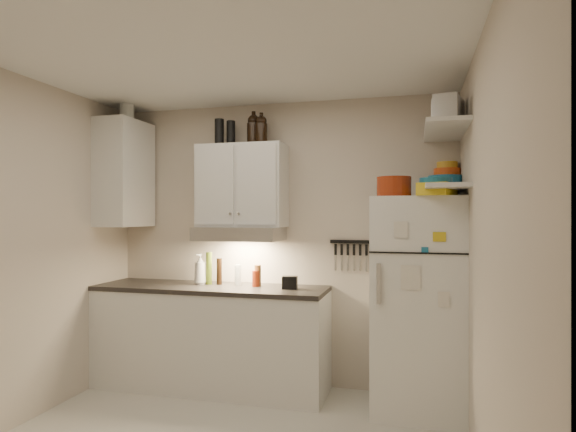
# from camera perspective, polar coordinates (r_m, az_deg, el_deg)

# --- Properties ---
(ceiling) EXTENTS (3.20, 3.00, 0.02)m
(ceiling) POSITION_cam_1_polar(r_m,az_deg,el_deg) (3.24, -8.88, 19.08)
(ceiling) COLOR white
(ceiling) RESTS_ON ground
(back_wall) EXTENTS (3.20, 0.02, 2.60)m
(back_wall) POSITION_cam_1_polar(r_m,az_deg,el_deg) (4.49, -1.08, -3.19)
(back_wall) COLOR beige
(back_wall) RESTS_ON ground
(left_wall) EXTENTS (0.02, 3.00, 2.60)m
(left_wall) POSITION_cam_1_polar(r_m,az_deg,el_deg) (4.00, -30.52, -3.58)
(left_wall) COLOR beige
(left_wall) RESTS_ON ground
(right_wall) EXTENTS (0.02, 3.00, 2.60)m
(right_wall) POSITION_cam_1_polar(r_m,az_deg,el_deg) (2.84, 22.51, -5.06)
(right_wall) COLOR beige
(right_wall) RESTS_ON ground
(base_cabinet) EXTENTS (2.10, 0.60, 0.88)m
(base_cabinet) POSITION_cam_1_polar(r_m,az_deg,el_deg) (4.52, -9.13, -14.20)
(base_cabinet) COLOR silver
(base_cabinet) RESTS_ON floor
(countertop) EXTENTS (2.10, 0.62, 0.04)m
(countertop) POSITION_cam_1_polar(r_m,az_deg,el_deg) (4.43, -9.14, -8.43)
(countertop) COLOR #272321
(countertop) RESTS_ON base_cabinet
(upper_cabinet) EXTENTS (0.80, 0.33, 0.75)m
(upper_cabinet) POSITION_cam_1_polar(r_m,az_deg,el_deg) (4.42, -5.46, 3.57)
(upper_cabinet) COLOR silver
(upper_cabinet) RESTS_ON back_wall
(side_cabinet) EXTENTS (0.33, 0.55, 1.00)m
(side_cabinet) POSITION_cam_1_polar(r_m,az_deg,el_deg) (4.83, -18.81, 4.75)
(side_cabinet) COLOR silver
(side_cabinet) RESTS_ON left_wall
(range_hood) EXTENTS (0.76, 0.46, 0.12)m
(range_hood) POSITION_cam_1_polar(r_m,az_deg,el_deg) (4.36, -5.75, -2.10)
(range_hood) COLOR silver
(range_hood) RESTS_ON back_wall
(fridge) EXTENTS (0.70, 0.68, 1.70)m
(fridge) POSITION_cam_1_polar(r_m,az_deg,el_deg) (4.03, 15.11, -10.01)
(fridge) COLOR white
(fridge) RESTS_ON floor
(shelf_hi) EXTENTS (0.30, 0.95, 0.03)m
(shelf_hi) POSITION_cam_1_polar(r_m,az_deg,el_deg) (3.89, 18.10, 9.62)
(shelf_hi) COLOR silver
(shelf_hi) RESTS_ON right_wall
(shelf_lo) EXTENTS (0.30, 0.95, 0.03)m
(shelf_lo) POSITION_cam_1_polar(r_m,az_deg,el_deg) (3.84, 18.10, 3.13)
(shelf_lo) COLOR silver
(shelf_lo) RESTS_ON right_wall
(knife_strip) EXTENTS (0.42, 0.02, 0.03)m
(knife_strip) POSITION_cam_1_polar(r_m,az_deg,el_deg) (4.33, 7.78, -3.04)
(knife_strip) COLOR black
(knife_strip) RESTS_ON back_wall
(dutch_oven) EXTENTS (0.32, 0.32, 0.15)m
(dutch_oven) POSITION_cam_1_polar(r_m,az_deg,el_deg) (3.81, 12.44, 3.40)
(dutch_oven) COLOR maroon
(dutch_oven) RESTS_ON fridge
(book_stack) EXTENTS (0.31, 0.34, 0.09)m
(book_stack) POSITION_cam_1_polar(r_m,az_deg,el_deg) (3.72, 17.26, 3.03)
(book_stack) COLOR gold
(book_stack) RESTS_ON fridge
(spice_jar) EXTENTS (0.07, 0.07, 0.09)m
(spice_jar) POSITION_cam_1_polar(r_m,az_deg,el_deg) (3.93, 16.15, 2.82)
(spice_jar) COLOR silver
(spice_jar) RESTS_ON fridge
(stock_pot) EXTENTS (0.29, 0.29, 0.19)m
(stock_pot) POSITION_cam_1_polar(r_m,az_deg,el_deg) (4.18, 18.51, 10.44)
(stock_pot) COLOR silver
(stock_pot) RESTS_ON shelf_hi
(tin_a) EXTENTS (0.25, 0.23, 0.20)m
(tin_a) POSITION_cam_1_polar(r_m,az_deg,el_deg) (3.86, 18.45, 11.46)
(tin_a) COLOR #AAAAAD
(tin_a) RESTS_ON shelf_hi
(tin_b) EXTENTS (0.19, 0.19, 0.16)m
(tin_b) POSITION_cam_1_polar(r_m,az_deg,el_deg) (3.54, 18.25, 12.15)
(tin_b) COLOR #AAAAAD
(tin_b) RESTS_ON shelf_hi
(bowl_teal) EXTENTS (0.28, 0.28, 0.11)m
(bowl_teal) POSITION_cam_1_polar(r_m,az_deg,el_deg) (4.20, 18.12, 3.82)
(bowl_teal) COLOR #1A6691
(bowl_teal) RESTS_ON shelf_lo
(bowl_orange) EXTENTS (0.22, 0.22, 0.07)m
(bowl_orange) POSITION_cam_1_polar(r_m,az_deg,el_deg) (4.30, 18.35, 4.92)
(bowl_orange) COLOR #E74D15
(bowl_orange) RESTS_ON bowl_teal
(bowl_yellow) EXTENTS (0.17, 0.17, 0.06)m
(bowl_yellow) POSITION_cam_1_polar(r_m,az_deg,el_deg) (4.30, 18.35, 5.73)
(bowl_yellow) COLOR gold
(bowl_yellow) RESTS_ON bowl_orange
(plates) EXTENTS (0.25, 0.25, 0.06)m
(plates) POSITION_cam_1_polar(r_m,az_deg,el_deg) (3.77, 17.11, 3.88)
(plates) COLOR #1A6691
(plates) RESTS_ON shelf_lo
(growler_a) EXTENTS (0.16, 0.16, 0.29)m
(growler_a) POSITION_cam_1_polar(r_m,az_deg,el_deg) (4.49, -4.10, 10.18)
(growler_a) COLOR black
(growler_a) RESTS_ON upper_cabinet
(growler_b) EXTENTS (0.13, 0.13, 0.26)m
(growler_b) POSITION_cam_1_polar(r_m,az_deg,el_deg) (4.41, -3.18, 10.20)
(growler_b) COLOR black
(growler_b) RESTS_ON upper_cabinet
(thermos_a) EXTENTS (0.10, 0.10, 0.23)m
(thermos_a) POSITION_cam_1_polar(r_m,az_deg,el_deg) (4.56, -6.79, 9.68)
(thermos_a) COLOR black
(thermos_a) RESTS_ON upper_cabinet
(thermos_b) EXTENTS (0.11, 0.11, 0.25)m
(thermos_b) POSITION_cam_1_polar(r_m,az_deg,el_deg) (4.55, -8.15, 9.78)
(thermos_b) COLOR black
(thermos_b) RESTS_ON upper_cabinet
(side_jar) EXTENTS (0.16, 0.16, 0.18)m
(side_jar) POSITION_cam_1_polar(r_m,az_deg,el_deg) (4.87, -18.56, 11.71)
(side_jar) COLOR silver
(side_jar) RESTS_ON side_cabinet
(soap_bottle) EXTENTS (0.15, 0.15, 0.31)m
(soap_bottle) POSITION_cam_1_polar(r_m,az_deg,el_deg) (4.52, -10.37, -6.01)
(soap_bottle) COLOR silver
(soap_bottle) RESTS_ON countertop
(pepper_mill) EXTENTS (0.08, 0.08, 0.19)m
(pepper_mill) POSITION_cam_1_polar(r_m,az_deg,el_deg) (4.34, -3.61, -7.07)
(pepper_mill) COLOR brown
(pepper_mill) RESTS_ON countertop
(oil_bottle) EXTENTS (0.07, 0.07, 0.30)m
(oil_bottle) POSITION_cam_1_polar(r_m,az_deg,el_deg) (4.51, -9.35, -6.12)
(oil_bottle) COLOR #485B16
(oil_bottle) RESTS_ON countertop
(vinegar_bottle) EXTENTS (0.06, 0.06, 0.24)m
(vinegar_bottle) POSITION_cam_1_polar(r_m,az_deg,el_deg) (4.48, -8.14, -6.51)
(vinegar_bottle) COLOR black
(vinegar_bottle) RESTS_ON countertop
(clear_bottle) EXTENTS (0.07, 0.07, 0.19)m
(clear_bottle) POSITION_cam_1_polar(r_m,az_deg,el_deg) (4.43, -5.94, -6.97)
(clear_bottle) COLOR silver
(clear_bottle) RESTS_ON countertop
(red_jar) EXTENTS (0.09, 0.09, 0.14)m
(red_jar) POSITION_cam_1_polar(r_m,az_deg,el_deg) (4.33, -3.81, -7.41)
(red_jar) COLOR maroon
(red_jar) RESTS_ON countertop
(caddy) EXTENTS (0.14, 0.11, 0.11)m
(caddy) POSITION_cam_1_polar(r_m,az_deg,el_deg) (4.19, 0.22, -7.90)
(caddy) COLOR black
(caddy) RESTS_ON countertop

